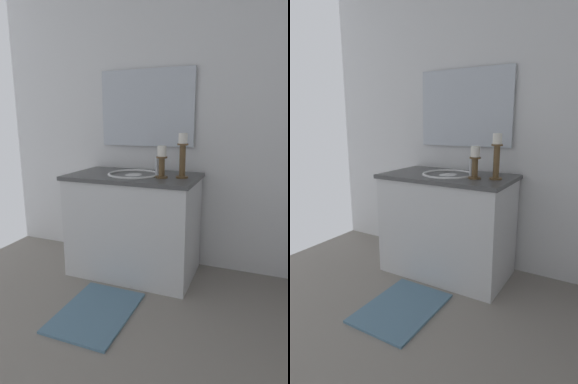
{
  "view_description": "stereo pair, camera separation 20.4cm",
  "coord_description": "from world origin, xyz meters",
  "views": [
    {
      "loc": [
        0.88,
        0.98,
        1.2
      ],
      "look_at": [
        -0.25,
        0.54,
        0.92
      ],
      "focal_mm": 28.66,
      "sensor_mm": 36.0,
      "label": 1
    },
    {
      "loc": [
        0.79,
        1.16,
        1.2
      ],
      "look_at": [
        -0.25,
        0.54,
        0.92
      ],
      "focal_mm": 28.66,
      "sensor_mm": 36.0,
      "label": 2
    }
  ],
  "objects": [
    {
      "name": "mirror",
      "position": [
        -1.54,
        0.06,
        1.31
      ],
      "size": [
        0.02,
        0.8,
        0.61
      ],
      "primitive_type": "cube",
      "color": "silver"
    },
    {
      "name": "bath_mat",
      "position": [
        -0.64,
        0.06,
        0.01
      ],
      "size": [
        0.6,
        0.44,
        0.02
      ],
      "primitive_type": "cube",
      "color": "slate",
      "rests_on": "ground"
    },
    {
      "name": "sink_basin",
      "position": [
        -1.26,
        0.06,
        0.76
      ],
      "size": [
        0.4,
        0.4,
        0.24
      ],
      "color": "white",
      "rests_on": "vanity_cabinet"
    },
    {
      "name": "candle_holder_tall",
      "position": [
        -1.26,
        0.44,
        0.97
      ],
      "size": [
        0.09,
        0.09,
        0.32
      ],
      "color": "brown",
      "rests_on": "vanity_cabinet"
    },
    {
      "name": "vanity_cabinet",
      "position": [
        -1.26,
        0.06,
        0.4
      ],
      "size": [
        0.58,
        1.0,
        0.8
      ],
      "color": "silver",
      "rests_on": "ground"
    },
    {
      "name": "candle_holder_short",
      "position": [
        -1.21,
        0.31,
        0.92
      ],
      "size": [
        0.09,
        0.09,
        0.23
      ],
      "color": "brown",
      "rests_on": "vanity_cabinet"
    },
    {
      "name": "wall_left",
      "position": [
        -1.59,
        0.0,
        1.23
      ],
      "size": [
        0.04,
        2.64,
        2.45
      ],
      "primitive_type": "cube",
      "color": "white",
      "rests_on": "ground"
    }
  ]
}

